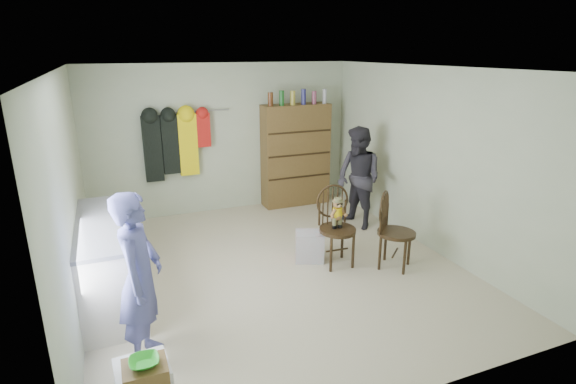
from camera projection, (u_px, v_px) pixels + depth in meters
name	position (u px, v px, depth m)	size (l,w,h in m)	color
ground_plane	(276.00, 269.00, 5.79)	(5.00, 5.00, 0.00)	beige
room_walls	(260.00, 141.00, 5.78)	(5.00, 5.00, 5.00)	beige
counter	(110.00, 261.00, 4.95)	(0.64, 1.86, 0.94)	silver
bowl	(144.00, 362.00, 3.32)	(0.22, 0.22, 0.05)	green
chair_front	(336.00, 220.00, 5.77)	(0.49, 0.49, 1.05)	black
chair_far	(392.00, 227.00, 5.70)	(0.64, 0.64, 1.02)	black
striped_bag	(310.00, 246.00, 5.98)	(0.37, 0.29, 0.40)	#E57972
person_left	(140.00, 279.00, 3.90)	(0.58, 0.38, 1.59)	#4D4F8E
person_right	(359.00, 178.00, 6.95)	(0.77, 0.60, 1.59)	#2D2B33
dresser	(296.00, 155.00, 7.99)	(1.20, 0.39, 2.06)	brown
coat_rack	(175.00, 144.00, 7.22)	(1.42, 0.12, 1.09)	#99999E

